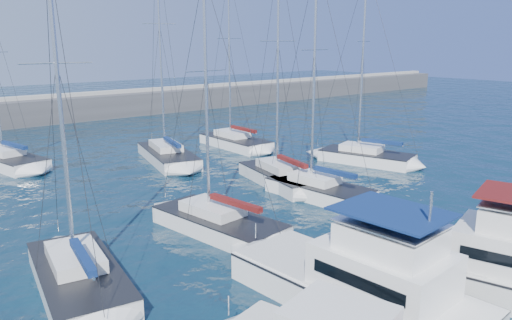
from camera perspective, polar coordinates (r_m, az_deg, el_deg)
ground at (r=25.97m, az=16.03°, el=-9.82°), size 220.00×220.00×0.00m
breakwater at (r=68.83m, az=-22.11°, el=4.99°), size 160.00×6.00×4.45m
motor_yacht_port_inner at (r=19.74m, az=12.28°, el=-13.68°), size 4.54×10.29×4.69m
motor_yacht_stbd_inner at (r=22.96m, az=25.50°, el=-10.74°), size 6.20×9.99×4.69m
sailboat_mid_a at (r=22.42m, az=-19.60°, el=-12.47°), size 4.22×8.14×14.72m
sailboat_mid_b at (r=27.04m, az=-4.32°, el=-7.20°), size 4.10×8.14×13.63m
sailboat_mid_c at (r=32.97m, az=7.22°, el=-3.37°), size 3.62×7.37×15.21m
sailboat_mid_d at (r=35.89m, az=2.98°, el=-1.89°), size 4.70×8.40×16.08m
sailboat_mid_e at (r=42.95m, az=12.47°, el=0.38°), size 5.20×8.20×16.04m
sailboat_back_a at (r=45.61m, az=-26.48°, el=-0.00°), size 4.70×8.72×14.66m
sailboat_back_b at (r=43.23m, az=-10.06°, el=0.59°), size 5.26×9.65×18.38m
sailboat_back_c at (r=48.24m, az=-2.41°, el=2.11°), size 3.13×8.12×16.47m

